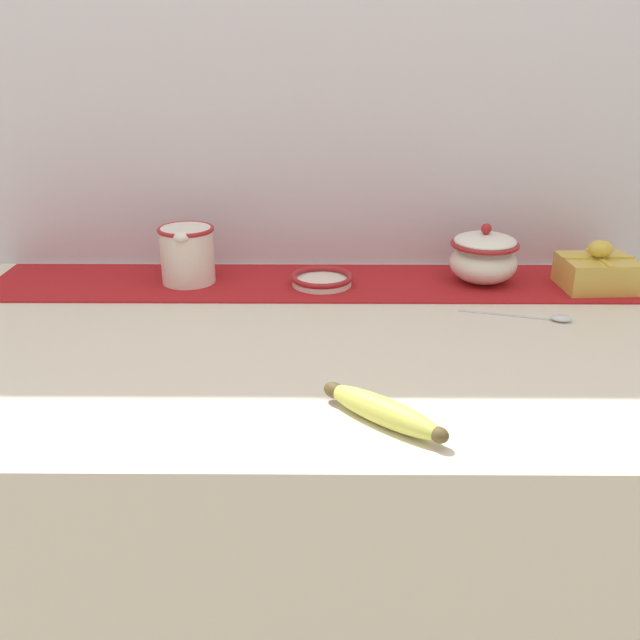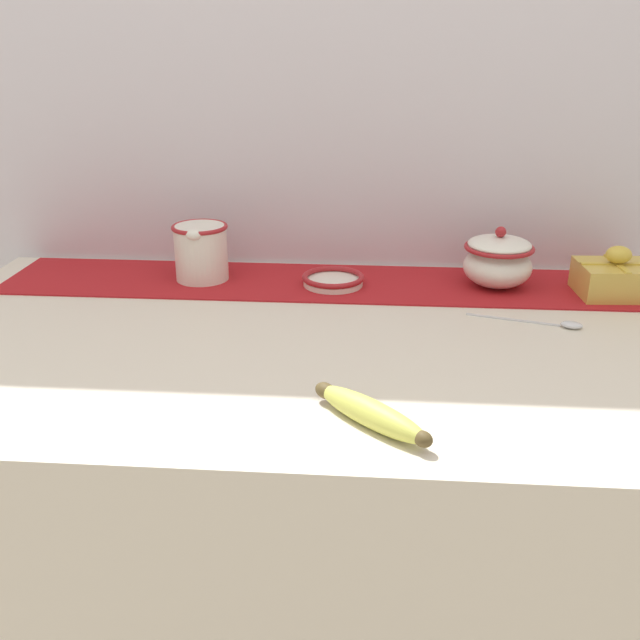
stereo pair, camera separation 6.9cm
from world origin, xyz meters
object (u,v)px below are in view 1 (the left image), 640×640
cream_pitcher (187,252)px  spoon (550,318)px  small_dish (322,280)px  banana (383,411)px  sugar_bowl (484,257)px  gift_box (597,271)px

cream_pitcher → spoon: 0.66m
small_dish → banana: size_ratio=0.76×
sugar_bowl → banana: bearing=-113.5°
small_dish → sugar_bowl: bearing=3.1°
sugar_bowl → spoon: size_ratio=0.69×
banana → gift_box: gift_box is taller
cream_pitcher → banana: cream_pitcher is taller
spoon → gift_box: gift_box is taller
cream_pitcher → sugar_bowl: (0.55, -0.00, -0.01)m
cream_pitcher → small_dish: (0.25, -0.02, -0.05)m
cream_pitcher → banana: size_ratio=0.81×
spoon → banana: bearing=-116.3°
cream_pitcher → banana: (0.33, -0.52, -0.04)m
cream_pitcher → gift_box: size_ratio=0.92×
banana → spoon: (0.30, 0.34, -0.01)m
small_dish → spoon: (0.38, -0.17, -0.01)m
sugar_bowl → small_dish: sugar_bowl is taller
cream_pitcher → sugar_bowl: sugar_bowl is taller
sugar_bowl → spoon: (0.08, -0.18, -0.05)m
small_dish → gift_box: size_ratio=0.87×
sugar_bowl → small_dish: (-0.30, -0.02, -0.04)m
sugar_bowl → gift_box: 0.21m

